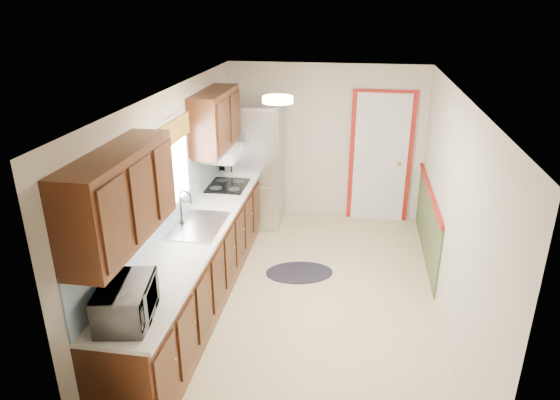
% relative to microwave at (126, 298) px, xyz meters
% --- Properties ---
extents(room_shell, '(3.20, 5.20, 2.52)m').
position_rel_microwave_xyz_m(room_shell, '(1.20, 1.95, 0.07)').
color(room_shell, beige).
rests_on(room_shell, ground).
extents(kitchen_run, '(0.63, 4.00, 2.20)m').
position_rel_microwave_xyz_m(kitchen_run, '(-0.04, 1.66, -0.32)').
color(kitchen_run, '#3B1B0D').
rests_on(kitchen_run, ground).
extents(back_wall_trim, '(1.12, 2.30, 2.08)m').
position_rel_microwave_xyz_m(back_wall_trim, '(2.19, 4.16, -0.24)').
color(back_wall_trim, maroon).
rests_on(back_wall_trim, ground).
extents(ceiling_fixture, '(0.30, 0.30, 0.06)m').
position_rel_microwave_xyz_m(ceiling_fixture, '(0.90, 1.75, 1.23)').
color(ceiling_fixture, '#FFD88C').
rests_on(ceiling_fixture, room_shell).
extents(microwave, '(0.41, 0.62, 0.39)m').
position_rel_microwave_xyz_m(microwave, '(0.00, 0.00, 0.00)').
color(microwave, white).
rests_on(microwave, kitchen_run).
extents(refrigerator, '(0.82, 0.81, 1.88)m').
position_rel_microwave_xyz_m(refrigerator, '(0.18, 4.00, -0.19)').
color(refrigerator, '#B7B7BC').
rests_on(refrigerator, ground).
extents(rug, '(0.96, 0.74, 0.01)m').
position_rel_microwave_xyz_m(rug, '(1.05, 2.51, -1.13)').
color(rug, black).
rests_on(rug, ground).
extents(cooktop, '(0.50, 0.60, 0.02)m').
position_rel_microwave_xyz_m(cooktop, '(0.01, 3.02, -0.18)').
color(cooktop, black).
rests_on(cooktop, kitchen_run).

